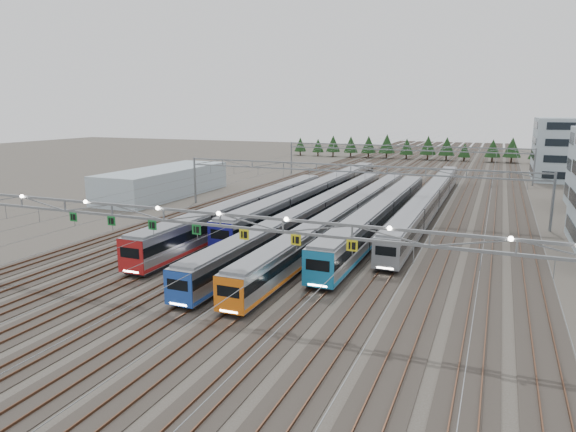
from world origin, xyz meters
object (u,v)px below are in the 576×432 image
at_px(train_e, 382,214).
at_px(gantry_far, 403,152).
at_px(train_c, 316,212).
at_px(west_shed, 164,182).
at_px(train_f, 430,200).
at_px(gantry_mid, 351,174).
at_px(train_b, 319,193).
at_px(gantry_near, 219,223).
at_px(train_a, 249,210).
at_px(train_d, 348,214).

distance_m(train_e, gantry_far, 53.45).
xyz_separation_m(train_c, gantry_far, (2.25, 54.37, 4.39)).
bearing_deg(west_shed, train_f, 2.98).
relative_size(gantry_mid, west_shed, 1.88).
xyz_separation_m(train_b, train_c, (4.50, -14.13, -0.30)).
relative_size(train_c, gantry_near, 1.20).
bearing_deg(train_a, train_e, 13.82).
height_order(train_c, gantry_near, gantry_near).
xyz_separation_m(gantry_near, west_shed, (-37.46, 44.31, -4.48)).
height_order(train_a, train_b, train_b).
xyz_separation_m(train_a, gantry_mid, (11.25, 12.28, 4.15)).
height_order(train_e, train_f, train_e).
height_order(gantry_near, gantry_mid, gantry_near).
distance_m(train_f, west_shed, 48.82).
xyz_separation_m(gantry_near, gantry_far, (0.05, 85.12, -0.70)).
xyz_separation_m(train_b, gantry_near, (6.70, -44.88, 4.79)).
bearing_deg(gantry_mid, train_b, 144.77).
xyz_separation_m(train_c, train_e, (9.00, 1.51, 0.23)).
distance_m(train_a, train_b, 17.63).
relative_size(train_b, train_d, 0.98).
relative_size(train_a, train_f, 0.75).
bearing_deg(train_b, gantry_mid, -35.23).
distance_m(train_a, gantry_near, 30.39).
relative_size(train_d, gantry_far, 1.21).
bearing_deg(gantry_near, west_shed, 130.21).
bearing_deg(train_d, gantry_mid, 104.11).
distance_m(train_b, gantry_near, 45.63).
height_order(train_a, train_f, train_a).
xyz_separation_m(train_b, train_f, (18.00, 1.97, -0.21)).
distance_m(train_a, train_e, 18.54).
height_order(train_a, gantry_near, gantry_near).
distance_m(gantry_near, west_shed, 58.20).
xyz_separation_m(train_e, gantry_near, (-6.80, -32.26, 4.86)).
distance_m(train_c, west_shed, 37.78).
bearing_deg(train_c, gantry_far, 87.63).
xyz_separation_m(train_c, train_f, (13.50, 16.10, 0.10)).
xyz_separation_m(train_d, west_shed, (-39.76, 13.15, 0.62)).
bearing_deg(train_c, west_shed, 158.96).
distance_m(train_c, gantry_far, 54.59).
bearing_deg(train_a, train_c, 17.95).
height_order(train_a, west_shed, west_shed).
relative_size(train_e, gantry_far, 0.96).
height_order(train_a, train_d, train_a).
bearing_deg(gantry_mid, gantry_near, -90.07).
bearing_deg(west_shed, gantry_near, -49.79).
relative_size(gantry_near, gantry_far, 1.00).
relative_size(train_b, west_shed, 2.22).
height_order(train_e, gantry_mid, gantry_mid).
bearing_deg(gantry_far, train_a, -101.11).
distance_m(train_c, train_e, 9.13).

